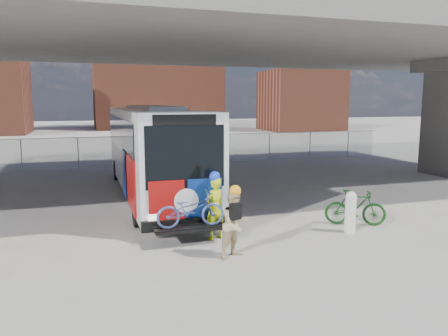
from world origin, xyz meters
name	(u,v)px	position (x,y,z in m)	size (l,w,h in m)	color
ground	(225,211)	(0.00, 0.00, 0.00)	(160.00, 160.00, 0.00)	#9E9991
bus	(152,145)	(-2.00, 3.39, 2.11)	(2.67, 12.90, 3.69)	silver
overpass	(195,37)	(0.00, 4.00, 6.54)	(40.00, 16.00, 7.95)	#605E59
chainlink_fence	(164,142)	(0.00, 12.00, 1.42)	(30.00, 0.06, 30.00)	gray
brick_buildings	(126,90)	(1.23, 48.23, 5.42)	(54.00, 22.00, 12.00)	brown
smokestack	(202,47)	(14.00, 55.00, 12.50)	(2.20, 2.20, 25.00)	brown
bollard	(351,211)	(2.76, -3.56, 0.66)	(0.32, 0.32, 1.24)	silver
cyclist_hivis	(215,207)	(-1.24, -2.92, 0.94)	(0.77, 0.66, 1.95)	#CFE317
cyclist_tan	(235,223)	(-1.18, -4.48, 0.87)	(1.00, 0.91, 1.84)	#D9BD8B
bike_parked	(355,208)	(3.37, -2.92, 0.56)	(0.53, 1.87, 1.12)	#133D14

